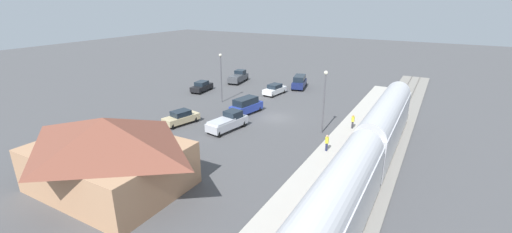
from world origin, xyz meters
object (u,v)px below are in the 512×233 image
pedestrian_on_platform (327,142)px  pickup_charcoal (238,77)px  pickup_silver (228,122)px  light_pole_lot_center (221,72)px  passenger_train (366,155)px  station_building (108,152)px  sedan_white (275,89)px  suv_navy (299,82)px  sedan_tan (181,117)px  suv_blue (246,105)px  sedan_black (202,86)px  light_pole_near_platform (324,94)px  pedestrian_waiting_far (353,120)px

pedestrian_on_platform → pickup_charcoal: bearing=-42.0°
pickup_silver → pedestrian_on_platform: bearing=177.4°
pickup_silver → light_pole_lot_center: 12.13m
passenger_train → light_pole_lot_center: 27.95m
station_building → sedan_white: station_building is taller
suv_navy → pickup_charcoal: (11.60, 1.46, -0.12)m
passenger_train → light_pole_lot_center: bearing=-30.5°
station_building → pickup_silver: bearing=-94.3°
pickup_silver → sedan_tan: pickup_silver is taller
suv_blue → sedan_black: suv_blue is taller
passenger_train → sedan_tan: passenger_train is taller
sedan_white → suv_navy: suv_navy is taller
passenger_train → sedan_white: (18.95, -21.81, -1.98)m
suv_blue → light_pole_lot_center: light_pole_lot_center is taller
passenger_train → station_building: size_ratio=2.85×
sedan_black → light_pole_near_platform: 25.25m
pickup_silver → suv_navy: bearing=-89.4°
passenger_train → sedan_tan: 23.40m
passenger_train → pickup_silver: passenger_train is taller
station_building → light_pole_near_platform: bearing=-119.3°
suv_navy → sedan_black: size_ratio=1.12×
pedestrian_waiting_far → sedan_black: bearing=-11.7°
suv_blue → station_building: bearing=90.2°
station_building → pedestrian_waiting_far: station_building is taller
light_pole_lot_center → light_pole_near_platform: bearing=165.4°
sedan_white → light_pole_near_platform: (-12.15, 12.14, 3.76)m
passenger_train → pedestrian_waiting_far: passenger_train is taller
pickup_silver → sedan_tan: bearing=11.0°
suv_navy → pickup_charcoal: suv_navy is taller
sedan_white → pickup_silver: pickup_silver is taller
pedestrian_on_platform → suv_blue: suv_blue is taller
pedestrian_on_platform → light_pole_near_platform: size_ratio=0.23×
passenger_train → light_pole_near_platform: size_ratio=4.90×
pickup_charcoal → light_pole_near_platform: 27.64m
sedan_black → light_pole_near_platform: bearing=161.6°
suv_navy → pedestrian_waiting_far: bearing=130.1°
light_pole_near_platform → pickup_charcoal: bearing=-37.1°
pedestrian_on_platform → pickup_charcoal: pickup_charcoal is taller
light_pole_near_platform → pedestrian_waiting_far: bearing=-140.9°
sedan_white → pickup_charcoal: 10.66m
station_building → sedan_tan: bearing=-70.6°
pedestrian_waiting_far → sedan_white: 17.95m
sedan_tan → pickup_charcoal: bearing=-75.7°
pedestrian_on_platform → sedan_black: (25.89, -13.05, -0.40)m
passenger_train → light_pole_near_platform: light_pole_near_platform is taller
pedestrian_waiting_far → sedan_tan: pedestrian_waiting_far is taller
station_building → suv_navy: (-0.93, -37.93, -1.99)m
suv_blue → sedan_black: 13.91m
sedan_tan → station_building: bearing=109.4°
pickup_silver → light_pole_lot_center: light_pole_lot_center is taller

